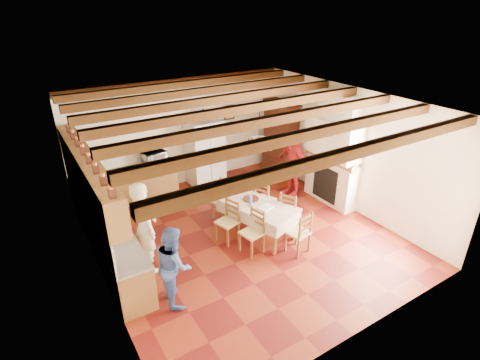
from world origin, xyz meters
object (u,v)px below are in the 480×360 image
Objects in this scene: dining_table at (258,208)px; chair_end_near at (298,232)px; person_woman_blue at (174,265)px; hutch at (280,139)px; microwave at (154,158)px; chair_right_far at (265,199)px; person_man at (145,227)px; chair_left_near at (252,232)px; chair_right_near at (290,210)px; chair_left_far at (227,221)px; chair_end_far at (223,200)px; refrigerator at (205,152)px; person_woman_red at (292,164)px.

dining_table is 1.94× the size of chair_end_near.
person_woman_blue reaches higher than chair_end_near.
hutch is 3.70m from microwave.
chair_right_far is 1.00× the size of chair_end_near.
hutch is 5.40m from person_man.
chair_right_near is at bearing 92.81° from chair_left_near.
dining_table is 0.74m from chair_left_far.
dining_table is 3.16× the size of microwave.
dining_table is 2.54m from person_woman_blue.
microwave reaches higher than chair_right_near.
chair_right_near is 1.00× the size of chair_end_far.
refrigerator is 1.27× the size of person_woman_blue.
chair_end_near is at bearing 27.97° from chair_left_far.
chair_right_near is at bearing 61.88° from chair_left_far.
chair_end_near is at bearing -89.39° from refrigerator.
person_woman_red is at bearing 30.69° from dining_table.
refrigerator is 1.00× the size of dining_table.
person_man is 1.10m from person_woman_blue.
chair_end_near is 1.00× the size of chair_end_far.
person_man is 1.05× the size of person_woman_red.
hutch is 1.18× the size of dining_table.
person_woman_blue is (-2.36, -0.94, 0.08)m from dining_table.
chair_left_far is at bearing -93.95° from microwave.
dining_table is at bearing -82.02° from microwave.
chair_left_near is 1.52m from chair_end_far.
chair_left_near is at bearing -41.38° from chair_end_near.
microwave reaches higher than chair_end_near.
chair_end_far is 2.38m from person_man.
refrigerator is 1.95× the size of chair_end_near.
person_woman_red reaches higher than dining_table.
chair_left_far is 3.00m from microwave.
chair_right_near is 1.63× the size of microwave.
person_woman_blue is (-2.71, 0.05, 0.26)m from chair_end_near.
microwave is at bearing 5.53° from chair_right_near.
chair_left_far is 1.34m from chair_right_far.
chair_end_near is 2.61m from person_woman_red.
person_woman_red is at bearing 114.01° from chair_left_near.
chair_left_far and chair_right_far have the same top height.
refrigerator reaches higher than chair_end_near.
chair_end_far is at bearing 107.17° from dining_table.
chair_end_near and chair_end_far have the same top height.
chair_right_near is 3.83m from microwave.
person_woman_red reaches higher than chair_end_far.
chair_left_far is at bearing 84.02° from chair_right_far.
chair_end_far is (-2.74, -1.38, -0.62)m from hutch.
person_man is 3.17× the size of microwave.
chair_right_far is at bearing 41.95° from dining_table.
chair_left_far is at bearing -57.66° from chair_end_near.
refrigerator is 3.17× the size of microwave.
refrigerator is at bearing -14.91° from chair_right_far.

